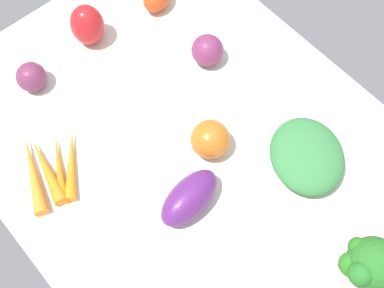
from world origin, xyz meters
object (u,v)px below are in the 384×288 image
broccoli_head (370,265)px  red_onion_near_basket (207,50)px  bell_pepper_red (87,25)px  heirloom_tomato_orange (210,139)px  carrot_bunch (50,169)px  eggplant (189,198)px  red_onion_center (31,77)px  leafy_greens_clump (307,156)px

broccoli_head → red_onion_near_basket: broccoli_head is taller
bell_pepper_red → heirloom_tomato_orange: 38.68cm
carrot_bunch → eggplant: bearing=35.0°
broccoli_head → red_onion_center: (-73.85, -21.38, -5.41)cm
heirloom_tomato_orange → eggplant: bearing=-60.1°
leafy_greens_clump → red_onion_near_basket: 31.98cm
eggplant → bell_pepper_red: size_ratio=1.34×
red_onion_center → bell_pepper_red: bearing=96.5°
bell_pepper_red → heirloom_tomato_orange: bearing=2.7°
carrot_bunch → leafy_greens_clump: 51.49cm
carrot_bunch → broccoli_head: bearing=29.4°
bell_pepper_red → heirloom_tomato_orange: bell_pepper_red is taller
carrot_bunch → bell_pepper_red: bearing=129.6°
broccoli_head → heirloom_tomato_orange: 37.55cm
carrot_bunch → heirloom_tomato_orange: size_ratio=2.33×
eggplant → red_onion_center: eggplant is taller
carrot_bunch → eggplant: 28.93cm
carrot_bunch → red_onion_near_basket: red_onion_near_basket is taller
broccoli_head → red_onion_center: bearing=-163.9°
carrot_bunch → heirloom_tomato_orange: heirloom_tomato_orange is taller
broccoli_head → heirloom_tomato_orange: bearing=-175.6°
eggplant → heirloom_tomato_orange: bearing=23.1°
eggplant → leafy_greens_clump: bearing=-27.2°
red_onion_center → red_onion_near_basket: (19.95, 32.93, 0.31)cm
broccoli_head → leafy_greens_clump: bearing=156.8°
bell_pepper_red → red_onion_near_basket: 27.29cm
bell_pepper_red → eggplant: bearing=-11.7°
leafy_greens_clump → eggplant: 25.03cm
leafy_greens_clump → red_onion_center: bearing=-149.3°
red_onion_center → heirloom_tomato_orange: bearing=26.8°
red_onion_center → broccoli_head: bearing=16.1°
bell_pepper_red → heirloom_tomato_orange: (38.62, 1.85, -1.16)cm
broccoli_head → eggplant: broccoli_head is taller
red_onion_center → bell_pepper_red: 16.90cm
carrot_bunch → red_onion_center: 21.66cm
broccoli_head → bell_pepper_red: bearing=-176.5°
leafy_greens_clump → heirloom_tomato_orange: (-15.15, -12.29, 0.71)cm
bell_pepper_red → red_onion_near_basket: bearing=36.6°
red_onion_near_basket → broccoli_head: bearing=-12.1°
red_onion_center → red_onion_near_basket: bearing=58.8°
broccoli_head → bell_pepper_red: (-75.77, -4.70, -3.50)cm
broccoli_head → leafy_greens_clump: size_ratio=0.80×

